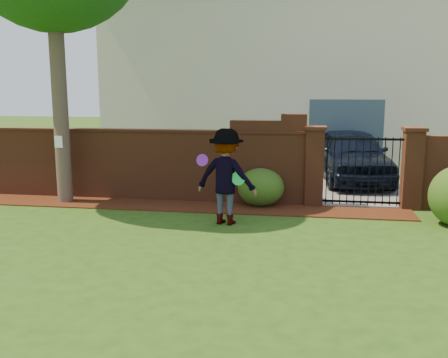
% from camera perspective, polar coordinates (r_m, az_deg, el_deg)
% --- Properties ---
extents(ground, '(80.00, 80.00, 0.01)m').
position_cam_1_polar(ground, '(8.46, -5.98, -8.61)').
color(ground, '#274912').
rests_on(ground, ground).
extents(mulch_bed, '(11.10, 1.08, 0.03)m').
position_cam_1_polar(mulch_bed, '(11.79, -6.26, -3.08)').
color(mulch_bed, '#37170A').
rests_on(mulch_bed, ground).
extents(brick_wall, '(8.70, 0.31, 2.16)m').
position_cam_1_polar(brick_wall, '(12.55, -10.22, 1.87)').
color(brick_wall, brown).
rests_on(brick_wall, ground).
extents(pillar_left, '(0.50, 0.50, 1.88)m').
position_cam_1_polar(pillar_left, '(11.86, 10.35, 1.53)').
color(pillar_left, brown).
rests_on(pillar_left, ground).
extents(pillar_right, '(0.50, 0.50, 1.88)m').
position_cam_1_polar(pillar_right, '(12.11, 20.81, 1.20)').
color(pillar_right, brown).
rests_on(pillar_right, ground).
extents(iron_gate, '(1.78, 0.03, 1.60)m').
position_cam_1_polar(iron_gate, '(11.95, 15.61, 0.88)').
color(iron_gate, black).
rests_on(iron_gate, ground).
extents(driveway, '(3.20, 8.00, 0.01)m').
position_cam_1_polar(driveway, '(16.01, 13.89, 0.19)').
color(driveway, slate).
rests_on(driveway, ground).
extents(house, '(12.40, 6.40, 6.30)m').
position_cam_1_polar(house, '(19.75, 5.95, 11.48)').
color(house, beige).
rests_on(house, ground).
extents(car, '(2.39, 4.83, 1.58)m').
position_cam_1_polar(car, '(15.07, 14.64, 2.56)').
color(car, black).
rests_on(car, ground).
extents(paper_notice, '(0.20, 0.01, 0.28)m').
position_cam_1_polar(paper_notice, '(12.39, -18.49, 4.07)').
color(paper_notice, white).
rests_on(paper_notice, tree).
extents(shrub_left, '(1.10, 1.10, 0.90)m').
position_cam_1_polar(shrub_left, '(11.73, 4.24, -0.94)').
color(shrub_left, '#214A16').
rests_on(shrub_left, ground).
extents(man, '(1.38, 0.95, 1.95)m').
position_cam_1_polar(man, '(10.02, 0.16, 0.23)').
color(man, gray).
rests_on(man, ground).
extents(frisbee_purple, '(0.25, 0.10, 0.25)m').
position_cam_1_polar(frisbee_purple, '(9.98, -2.50, 2.18)').
color(frisbee_purple, purple).
rests_on(frisbee_purple, man).
extents(frisbee_green, '(0.29, 0.10, 0.28)m').
position_cam_1_polar(frisbee_green, '(9.85, 1.65, 0.07)').
color(frisbee_green, green).
rests_on(frisbee_green, man).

